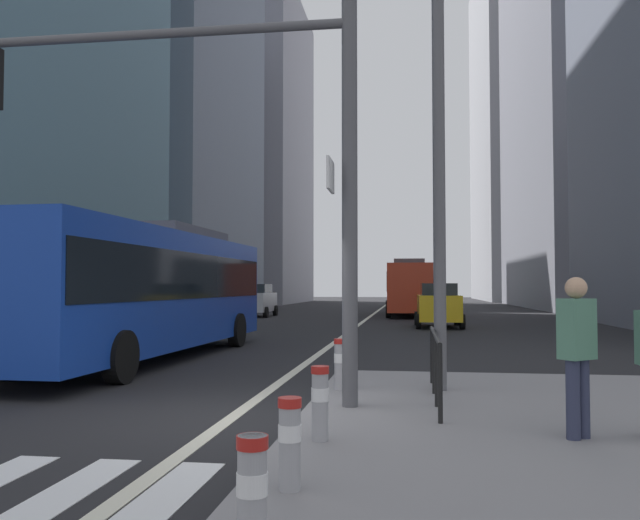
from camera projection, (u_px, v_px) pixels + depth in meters
name	position (u px, v px, depth m)	size (l,w,h in m)	color
ground_plane	(356.00, 327.00, 28.84)	(160.00, 160.00, 0.00)	black
lane_centre_line	(370.00, 316.00, 38.73)	(0.20, 80.00, 0.01)	beige
office_tower_left_mid	(168.00, 20.00, 49.79)	(10.86, 19.09, 44.53)	slate
office_tower_left_far	(245.00, 152.00, 73.02)	(12.56, 19.74, 33.98)	gray
office_tower_right_mid	(579.00, 39.00, 56.23)	(10.08, 25.90, 46.58)	gray
office_tower_right_far	(522.00, 129.00, 85.45)	(11.19, 25.52, 45.19)	#9E9EA3
city_bus_blue_oncoming	(147.00, 285.00, 16.00)	(2.90, 11.73, 3.40)	#14389E
sedan_white_oncoming	(12.00, 319.00, 16.20)	(2.08, 4.32, 1.94)	silver
city_bus_red_receding	(408.00, 286.00, 40.56)	(2.88, 11.10, 3.40)	red
city_bus_red_distant	(413.00, 286.00, 56.54)	(2.81, 11.70, 3.40)	#198456
car_oncoming_mid	(256.00, 300.00, 38.70)	(2.08, 4.09, 1.94)	silver
car_receding_near	(438.00, 305.00, 28.69)	(2.09, 4.10, 1.94)	gold
traffic_signal_gantry	(216.00, 129.00, 9.39)	(5.87, 0.65, 6.00)	#515156
street_lamp_post	(438.00, 74.00, 10.58)	(5.50, 0.32, 8.00)	#56565B
bollard_front	(252.00, 491.00, 3.91)	(0.20, 0.20, 0.76)	#99999E
bollard_left	(290.00, 438.00, 5.30)	(0.20, 0.20, 0.75)	#99999E
bollard_right	(320.00, 399.00, 7.00)	(0.20, 0.20, 0.80)	#99999E
bollard_back	(340.00, 361.00, 10.42)	(0.20, 0.20, 0.82)	#99999E
pedestrian_railing	(435.00, 352.00, 9.53)	(0.06, 3.37, 0.98)	black
pedestrian_walking	(577.00, 348.00, 7.11)	(0.45, 0.42, 1.77)	#2D334C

